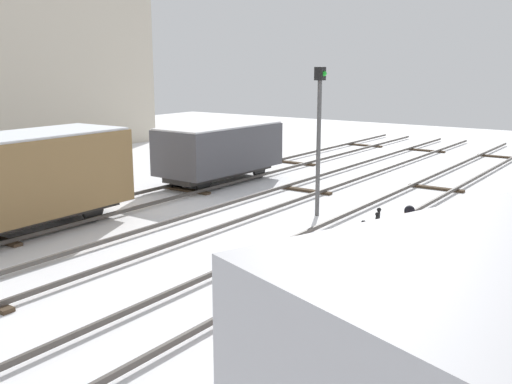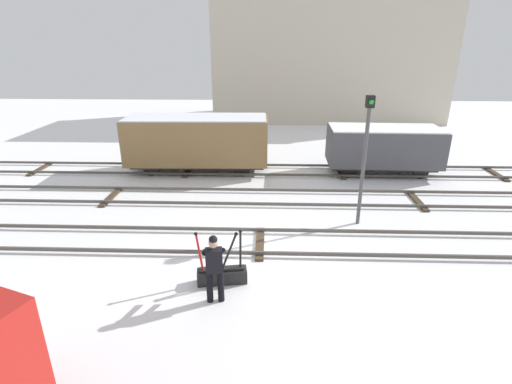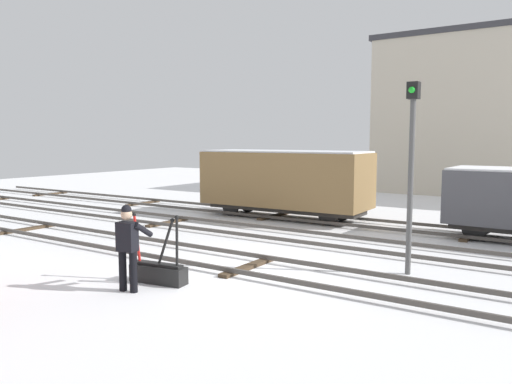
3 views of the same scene
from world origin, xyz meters
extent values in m
plane|color=white|center=(0.00, 0.00, 0.00)|extent=(60.00, 60.00, 0.00)
cube|color=#4C4742|center=(0.00, -0.72, 0.13)|extent=(44.00, 0.07, 0.10)
cube|color=#4C4742|center=(0.00, 0.72, 0.13)|extent=(44.00, 0.07, 0.10)
cube|color=#423323|center=(-8.80, 0.00, 0.04)|extent=(0.24, 1.94, 0.08)
cube|color=#423323|center=(0.00, 0.00, 0.04)|extent=(0.24, 1.94, 0.08)
cube|color=#4C4742|center=(0.00, 2.80, 0.13)|extent=(44.00, 0.07, 0.10)
cube|color=#4C4742|center=(0.00, 4.24, 0.13)|extent=(44.00, 0.07, 0.10)
cube|color=#423323|center=(-5.87, 3.52, 0.04)|extent=(0.24, 1.94, 0.08)
cube|color=#4C4742|center=(0.00, 6.12, 0.13)|extent=(44.00, 0.07, 0.10)
cube|color=#4C4742|center=(0.00, 7.56, 0.13)|extent=(44.00, 0.07, 0.10)
cube|color=#423323|center=(-17.60, 6.84, 0.04)|extent=(0.24, 1.94, 0.08)
cube|color=#423323|center=(-10.56, 6.84, 0.04)|extent=(0.24, 1.94, 0.08)
cube|color=#423323|center=(-3.52, 6.84, 0.04)|extent=(0.24, 1.94, 0.08)
cube|color=#423323|center=(3.52, 6.84, 0.04)|extent=(0.24, 1.94, 0.08)
cube|color=black|center=(-0.90, -1.97, 0.18)|extent=(1.28, 0.54, 0.36)
cube|color=black|center=(-0.90, -1.97, 0.39)|extent=(1.13, 0.37, 0.06)
cylinder|color=red|center=(-1.42, -2.05, 0.88)|extent=(0.19, 0.08, 1.05)
sphere|color=black|center=(-1.48, -2.06, 1.40)|extent=(0.09, 0.09, 0.09)
cylinder|color=black|center=(-0.72, -1.94, 0.85)|extent=(0.43, 0.12, 1.00)
sphere|color=black|center=(-0.53, -1.91, 1.34)|extent=(0.09, 0.09, 0.09)
cylinder|color=black|center=(-0.44, -1.90, 0.88)|extent=(0.08, 0.07, 1.05)
sphere|color=black|center=(-0.43, -1.90, 1.41)|extent=(0.09, 0.09, 0.09)
cylinder|color=black|center=(-1.10, -2.75, 0.40)|extent=(0.15, 0.15, 0.81)
cylinder|color=black|center=(-0.84, -2.71, 0.40)|extent=(0.15, 0.15, 0.81)
cube|color=black|center=(-0.97, -2.73, 1.09)|extent=(0.41, 0.29, 0.57)
sphere|color=tan|center=(-0.97, -2.73, 1.53)|extent=(0.22, 0.22, 0.22)
sphere|color=black|center=(-0.97, -2.73, 1.62)|extent=(0.20, 0.20, 0.20)
cylinder|color=black|center=(-1.21, -2.52, 1.18)|extent=(0.19, 0.55, 0.32)
cylinder|color=black|center=(-0.80, -2.47, 1.21)|extent=(0.19, 0.53, 0.37)
cylinder|color=#4C4C4C|center=(3.22, 1.57, 1.92)|extent=(0.12, 0.12, 3.83)
cube|color=black|center=(3.22, 1.57, 4.01)|extent=(0.24, 0.24, 0.36)
sphere|color=green|center=(3.22, 1.44, 4.01)|extent=(0.14, 0.14, 0.14)
cube|color=#2D2B28|center=(-3.02, 6.84, 0.40)|extent=(6.03, 1.49, 0.20)
cube|color=olive|center=(-3.02, 6.84, 1.49)|extent=(6.37, 2.39, 1.99)
cube|color=silver|center=(-3.02, 6.84, 2.52)|extent=(6.24, 2.30, 0.06)
cylinder|color=black|center=(-5.05, 6.18, 0.35)|extent=(0.70, 0.12, 0.70)
cylinder|color=black|center=(-5.09, 7.40, 0.35)|extent=(0.70, 0.12, 0.70)
cylinder|color=black|center=(-0.95, 6.29, 0.35)|extent=(0.70, 0.12, 0.70)
cylinder|color=black|center=(-0.98, 7.51, 0.35)|extent=(0.70, 0.12, 0.70)
cylinder|color=black|center=(3.75, 6.30, 0.35)|extent=(0.70, 0.12, 0.70)
cylinder|color=black|center=(3.78, 7.47, 0.35)|extent=(0.70, 0.12, 0.70)
camera|label=1|loc=(-11.20, -6.53, 4.26)|focal=41.39mm
camera|label=2|loc=(0.24, -10.26, 5.71)|focal=27.28mm
camera|label=3|loc=(6.41, -9.31, 2.98)|focal=35.12mm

